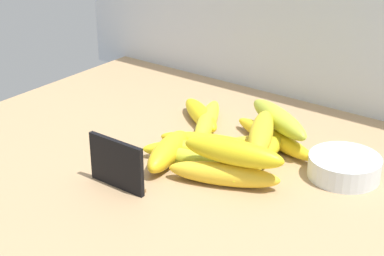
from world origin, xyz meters
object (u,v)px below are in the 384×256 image
at_px(banana_5, 193,160).
at_px(banana_8, 274,138).
at_px(chalkboard_sign, 117,166).
at_px(banana_9, 214,144).
at_px(banana_11, 261,133).
at_px(fruit_bowl, 344,167).
at_px(banana_2, 224,174).
at_px(banana_10, 279,119).
at_px(banana_6, 168,151).
at_px(banana_1, 188,149).
at_px(banana_3, 259,157).
at_px(banana_4, 201,115).
at_px(banana_0, 247,145).
at_px(banana_7, 207,122).
at_px(banana_12, 233,152).

xyz_separation_m(banana_5, banana_8, (0.07, 0.16, 0.00)).
bearing_deg(chalkboard_sign, banana_8, 65.58).
bearing_deg(banana_9, banana_11, 10.92).
bearing_deg(banana_5, fruit_bowl, 30.41).
height_order(banana_8, banana_11, banana_11).
distance_m(banana_2, banana_8, 0.17).
relative_size(banana_5, banana_10, 1.02).
relative_size(fruit_bowl, banana_6, 0.79).
xyz_separation_m(banana_1, banana_9, (0.03, 0.04, 0.00)).
distance_m(banana_3, banana_4, 0.21).
bearing_deg(banana_9, banana_0, 34.81).
distance_m(banana_3, banana_7, 0.18).
bearing_deg(chalkboard_sign, banana_9, 74.21).
distance_m(chalkboard_sign, banana_1, 0.16).
bearing_deg(banana_12, chalkboard_sign, -140.86).
relative_size(banana_7, banana_12, 1.18).
xyz_separation_m(chalkboard_sign, banana_10, (0.13, 0.29, 0.01)).
relative_size(banana_10, banana_11, 1.01).
xyz_separation_m(banana_0, banana_9, (-0.05, -0.03, 0.00)).
height_order(banana_0, banana_3, banana_3).
height_order(banana_0, banana_1, same).
bearing_deg(banana_3, banana_0, 145.61).
bearing_deg(banana_10, banana_2, -88.66).
bearing_deg(fruit_bowl, banana_0, -172.30).
distance_m(banana_8, banana_10, 0.04).
bearing_deg(banana_7, banana_9, -46.94).
height_order(banana_7, banana_9, same).
distance_m(banana_6, banana_9, 0.09).
distance_m(banana_2, banana_12, 0.04).
bearing_deg(banana_3, banana_1, -159.52).
xyz_separation_m(banana_7, banana_12, (0.16, -0.15, 0.04)).
bearing_deg(banana_8, banana_9, -129.79).
relative_size(banana_6, banana_12, 0.89).
bearing_deg(banana_5, chalkboard_sign, -116.07).
bearing_deg(banana_4, chalkboard_sign, -81.57).
distance_m(banana_1, banana_9, 0.05).
distance_m(banana_0, banana_7, 0.12).
relative_size(banana_8, banana_12, 1.21).
height_order(banana_5, banana_12, banana_12).
xyz_separation_m(banana_3, banana_4, (-0.19, 0.09, 0.00)).
bearing_deg(fruit_bowl, chalkboard_sign, -138.02).
distance_m(banana_2, banana_10, 0.19).
xyz_separation_m(banana_10, banana_12, (0.02, -0.17, 0.01)).
relative_size(banana_3, banana_10, 1.10).
bearing_deg(chalkboard_sign, banana_11, 56.20).
bearing_deg(banana_3, chalkboard_sign, -126.99).
xyz_separation_m(banana_1, banana_8, (0.10, 0.13, -0.00)).
height_order(banana_3, banana_4, same).
bearing_deg(banana_9, banana_1, -122.85).
distance_m(chalkboard_sign, banana_9, 0.20).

